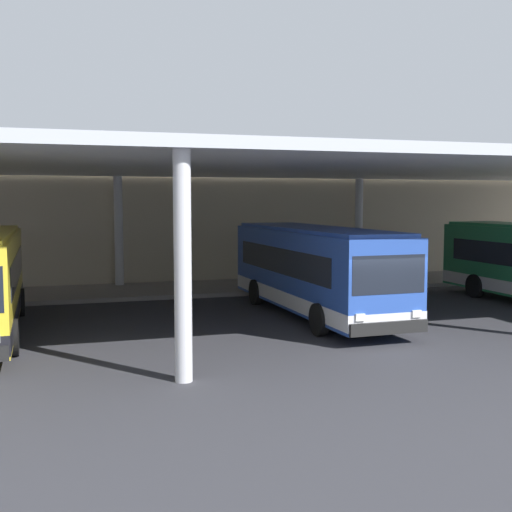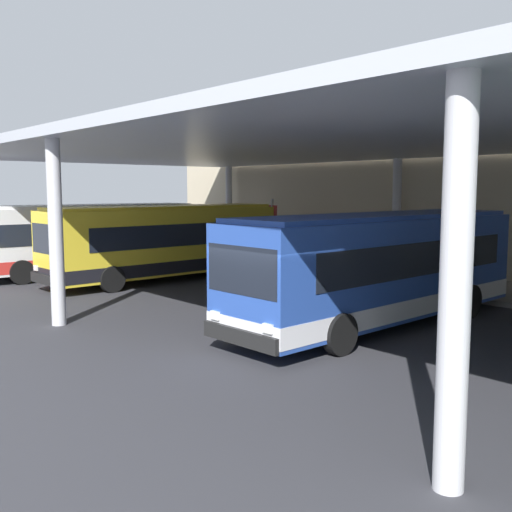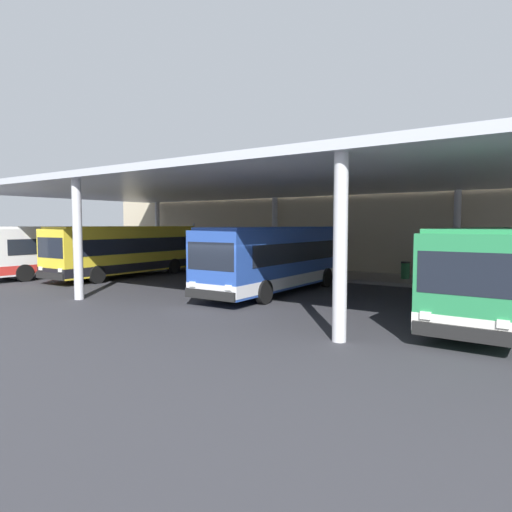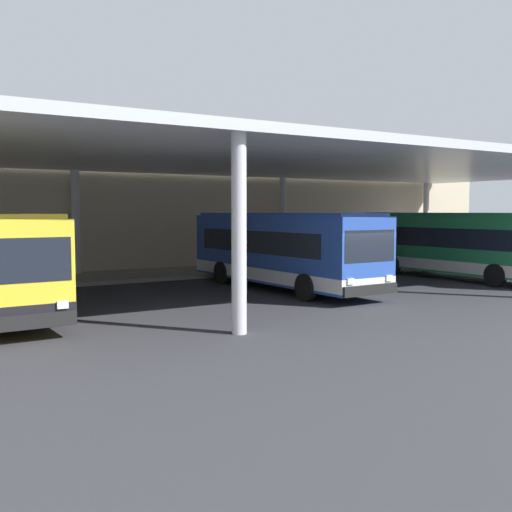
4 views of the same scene
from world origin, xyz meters
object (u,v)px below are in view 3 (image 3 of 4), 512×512
(bus_nearest_bay, at_px, (65,250))
(banner_sign, at_px, (194,242))
(bus_middle_bay, at_px, (278,258))
(trash_bin, at_px, (405,270))
(bench_waiting, at_px, (482,275))
(bus_far_bay, at_px, (492,272))
(bus_second_bay, at_px, (127,250))

(bus_nearest_bay, xyz_separation_m, banner_sign, (3.48, 8.36, 0.32))
(bus_middle_bay, bearing_deg, trash_bin, 61.87)
(bench_waiting, xyz_separation_m, banner_sign, (-19.58, -0.88, 1.32))
(bus_far_bay, relative_size, trash_bin, 10.75)
(bus_far_bay, xyz_separation_m, trash_bin, (-5.42, 8.47, -0.98))
(bus_second_bay, xyz_separation_m, bus_middle_bay, (11.21, 0.00, 0.00))
(bus_middle_bay, height_order, bus_far_bay, same)
(bus_second_bay, relative_size, bus_middle_bay, 1.00)
(bus_nearest_bay, relative_size, bench_waiting, 5.90)
(bus_nearest_bay, distance_m, bench_waiting, 24.85)
(bus_middle_bay, distance_m, trash_bin, 8.45)
(bus_second_bay, relative_size, bus_far_bay, 1.00)
(bus_nearest_bay, distance_m, bus_far_bay, 24.52)
(bench_waiting, bearing_deg, bus_nearest_bay, -158.16)
(banner_sign, bearing_deg, bus_second_bay, -86.17)
(bus_second_bay, xyz_separation_m, trash_bin, (15.17, 7.41, -0.98))
(bus_second_bay, distance_m, bus_far_bay, 20.62)
(bus_middle_bay, bearing_deg, bus_nearest_bay, -173.23)
(bus_nearest_bay, xyz_separation_m, trash_bin, (19.08, 9.20, -0.98))
(bus_nearest_bay, height_order, bench_waiting, bus_nearest_bay)
(bus_second_bay, height_order, bus_middle_bay, same)
(bus_far_bay, bearing_deg, bus_second_bay, 177.05)
(bus_nearest_bay, height_order, bus_second_bay, same)
(bus_middle_bay, bearing_deg, bench_waiting, 43.21)
(bench_waiting, relative_size, trash_bin, 1.84)
(bus_nearest_bay, distance_m, banner_sign, 9.06)
(bus_second_bay, bearing_deg, trash_bin, 26.02)
(bus_nearest_bay, xyz_separation_m, bench_waiting, (23.05, 9.24, -0.99))
(bus_middle_bay, relative_size, bench_waiting, 5.88)
(bus_nearest_bay, relative_size, bus_far_bay, 1.01)
(bus_nearest_bay, relative_size, banner_sign, 3.32)
(bus_far_bay, bearing_deg, trash_bin, 122.63)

